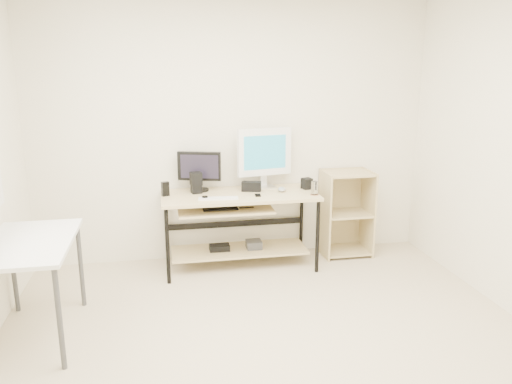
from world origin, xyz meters
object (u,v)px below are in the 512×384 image
Objects in this scene: desk at (237,215)px; black_monitor at (199,169)px; shelf_unit at (345,212)px; side_table at (29,252)px; audio_controller at (165,189)px; white_imac at (264,154)px.

desk is 0.58m from black_monitor.
shelf_unit is 1.61m from black_monitor.
side_table is 7.28× the size of audio_controller.
black_monitor reaches higher than desk.
black_monitor is 0.40m from audio_controller.
black_monitor is at bearing 151.89° from desk.
white_imac is (1.97, 1.26, 0.43)m from side_table.
desk is 0.74m from audio_controller.
desk is at bearing 32.65° from side_table.
shelf_unit is 2.14× the size of black_monitor.
audio_controller is (-1.86, -0.12, 0.37)m from shelf_unit.
audio_controller is (0.97, 1.10, 0.15)m from side_table.
black_monitor reaches higher than audio_controller.
desk is at bearing -11.59° from black_monitor.
white_imac is at bearing 32.64° from side_table.
audio_controller is at bearing 48.53° from side_table.
desk is at bearing -158.51° from white_imac.
desk and side_table have the same top height.
white_imac reaches higher than shelf_unit.
side_table is (-1.65, -1.06, 0.13)m from desk.
desk is 1.97m from side_table.
audio_controller is (-0.68, 0.04, 0.28)m from desk.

